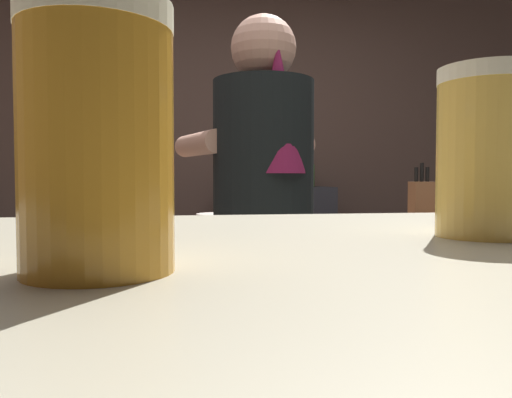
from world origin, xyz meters
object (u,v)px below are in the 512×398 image
Objects in this scene: knife_block at (421,201)px; chefs_knife at (312,228)px; bartender at (264,226)px; pint_glass_far at (486,153)px; bottle_vinegar at (309,174)px; bottle_hot_sauce at (297,177)px; bottle_olive_oil at (277,176)px; pint_glass_near at (98,140)px; mixing_bowl at (221,220)px; bottle_soy at (245,174)px.

chefs_knife is at bearing -166.87° from knife_block.
bartender is 11.82× the size of pint_glass_far.
bottle_hot_sauce is at bearing -159.99° from bottle_vinegar.
bartender reaches higher than bottle_olive_oil.
pint_glass_far is at bearing 20.82° from pint_glass_near.
pint_glass_far is 0.83× the size of bottle_hot_sauce.
bottle_olive_oil is at bearing 82.22° from pint_glass_far.
knife_block is at bearing -67.71° from bottle_olive_oil.
bottle_vinegar is at bearing 20.01° from bottle_hot_sauce.
mixing_bowl is (-0.11, 0.53, -0.03)m from bartender.
mixing_bowl is at bearing 83.54° from pint_glass_near.
pint_glass_near is 0.32m from pint_glass_far.
knife_block is 2.07× the size of pint_glass_near.
bottle_olive_oil is (-0.47, 1.15, 0.13)m from knife_block.
bartender reaches higher than bottle_vinegar.
bartender is at bearing -102.63° from bottle_olive_oil.
pint_glass_near is 3.18m from bottle_hot_sauce.
bottle_hot_sauce is (-0.10, -0.04, -0.02)m from bottle_vinegar.
chefs_knife is (0.38, -0.12, -0.03)m from mixing_bowl.
knife_block is 1.42m from bottle_soy.
mixing_bowl is 0.92× the size of bottle_soy.
pint_glass_near is at bearing -105.32° from bottle_hot_sauce.
bottle_soy is at bearing 81.24° from pint_glass_near.
bottle_vinegar reaches higher than pint_glass_near.
bottle_hot_sauce is at bearing -35.09° from bartender.
pint_glass_far is at bearing 160.84° from bartender.
chefs_knife is at bearing 79.66° from pint_glass_far.
bartender reaches higher than pint_glass_near.
pint_glass_far is 3.00m from bottle_hot_sauce.
knife_block is 1.33× the size of mixing_bowl.
bottle_vinegar is at bearing -37.73° from bartender.
bottle_soy reaches higher than mixing_bowl.
bottle_olive_oil reaches higher than bottle_hot_sauce.
pint_glass_far is (-0.02, -1.25, 0.18)m from bartender.
mixing_bowl is at bearing -102.20° from bottle_soy.
bottle_hot_sauce is (-0.33, 1.16, 0.12)m from knife_block.
pint_glass_near is at bearing -106.41° from chefs_knife.
chefs_knife is 1.72× the size of pint_glass_near.
pint_glass_far reaches higher than knife_block.
bottle_olive_oil is (0.21, -0.09, -0.01)m from bottle_soy.
knife_block is at bearing -61.02° from bottle_soy.
bartender reaches higher than bottle_soy.
pint_glass_near is 3.17m from bottle_soy.
bartender is at bearing -109.66° from bottle_vinegar.
bartender is 1.85m from bottle_vinegar.
mixing_bowl is 1.29m from bottle_soy.
chefs_knife is 1.33m from bottle_hot_sauce.
bottle_olive_oil is (0.70, 3.05, -0.00)m from pint_glass_near.
knife_block is 1.43× the size of bottle_olive_oil.
bottle_vinegar is at bearing 11.78° from bottle_olive_oil.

